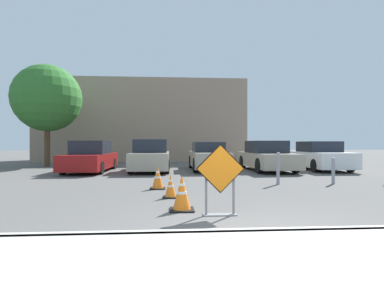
{
  "coord_description": "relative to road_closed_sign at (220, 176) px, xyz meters",
  "views": [
    {
      "loc": [
        -1.35,
        -4.24,
        1.39
      ],
      "look_at": [
        -0.13,
        13.1,
        1.35
      ],
      "focal_mm": 28.0,
      "sensor_mm": 36.0,
      "label": 1
    }
  ],
  "objects": [
    {
      "name": "ground_plane",
      "position": [
        0.41,
        8.57,
        -0.76
      ],
      "size": [
        96.0,
        96.0,
        0.0
      ],
      "primitive_type": "plane",
      "color": "#565451"
    },
    {
      "name": "sidewalk_strip",
      "position": [
        0.41,
        -2.47,
        -0.69
      ],
      "size": [
        24.17,
        2.08,
        0.14
      ],
      "color": "#ADAAA3",
      "rests_on": "ground_plane"
    },
    {
      "name": "curb_lip",
      "position": [
        0.41,
        -1.43,
        -0.69
      ],
      "size": [
        24.17,
        0.2,
        0.14
      ],
      "color": "#ADAAA3",
      "rests_on": "ground_plane"
    },
    {
      "name": "road_closed_sign",
      "position": [
        0.0,
        0.0,
        0.0
      ],
      "size": [
        0.94,
        0.2,
        1.37
      ],
      "color": "black",
      "rests_on": "ground_plane"
    },
    {
      "name": "traffic_cone_nearest",
      "position": [
        -0.72,
        0.51,
        -0.4
      ],
      "size": [
        0.5,
        0.5,
        0.73
      ],
      "color": "black",
      "rests_on": "ground_plane"
    },
    {
      "name": "traffic_cone_second",
      "position": [
        -0.96,
        1.99,
        -0.47
      ],
      "size": [
        0.39,
        0.39,
        0.59
      ],
      "color": "black",
      "rests_on": "ground_plane"
    },
    {
      "name": "traffic_cone_third",
      "position": [
        -1.35,
        3.49,
        -0.42
      ],
      "size": [
        0.46,
        0.46,
        0.7
      ],
      "color": "black",
      "rests_on": "ground_plane"
    },
    {
      "name": "parked_car_nearest",
      "position": [
        -4.89,
        9.39,
        -0.07
      ],
      "size": [
        1.88,
        4.66,
        1.52
      ],
      "rotation": [
        0.0,
        0.0,
        3.13
      ],
      "color": "maroon",
      "rests_on": "ground_plane"
    },
    {
      "name": "parked_car_second",
      "position": [
        -1.95,
        9.3,
        -0.04
      ],
      "size": [
        1.86,
        4.09,
        1.58
      ],
      "rotation": [
        0.0,
        0.0,
        3.14
      ],
      "color": "#A39984",
      "rests_on": "ground_plane"
    },
    {
      "name": "parked_car_third",
      "position": [
        0.99,
        9.79,
        -0.07
      ],
      "size": [
        1.8,
        4.54,
        1.46
      ],
      "rotation": [
        0.0,
        0.0,
        3.15
      ],
      "color": "#A39984",
      "rests_on": "ground_plane"
    },
    {
      "name": "parked_car_fourth",
      "position": [
        3.92,
        9.29,
        -0.05
      ],
      "size": [
        2.02,
        4.7,
        1.52
      ],
      "rotation": [
        0.0,
        0.0,
        3.17
      ],
      "color": "#A39984",
      "rests_on": "ground_plane"
    },
    {
      "name": "parked_car_fifth",
      "position": [
        6.86,
        9.59,
        -0.07
      ],
      "size": [
        2.04,
        4.51,
        1.49
      ],
      "rotation": [
        0.0,
        0.0,
        3.11
      ],
      "color": "white",
      "rests_on": "ground_plane"
    },
    {
      "name": "bollard_nearest",
      "position": [
        2.66,
        4.18,
        -0.19
      ],
      "size": [
        0.12,
        0.12,
        1.09
      ],
      "color": "gray",
      "rests_on": "ground_plane"
    },
    {
      "name": "bollard_second",
      "position": [
        4.59,
        4.18,
        -0.28
      ],
      "size": [
        0.12,
        0.12,
        0.9
      ],
      "color": "gray",
      "rests_on": "ground_plane"
    },
    {
      "name": "building_facade_backdrop",
      "position": [
        -3.15,
        19.17,
        2.4
      ],
      "size": [
        15.98,
        5.0,
        6.32
      ],
      "color": "gray",
      "rests_on": "ground_plane"
    },
    {
      "name": "street_tree_behind_lot",
      "position": [
        -8.35,
        12.8,
        3.33
      ],
      "size": [
        3.99,
        3.99,
        6.1
      ],
      "color": "#513823",
      "rests_on": "ground_plane"
    }
  ]
}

